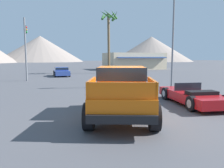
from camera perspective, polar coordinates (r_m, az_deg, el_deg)
ground_plane at (r=8.87m, az=3.46°, el=-8.18°), size 320.00×320.00×0.00m
orange_pickup_truck at (r=8.58m, az=2.46°, el=-1.23°), size 3.71×5.23×1.93m
red_convertible_car at (r=11.54m, az=20.35°, el=-2.99°), size 2.56×4.66×1.02m
parked_car_blue at (r=28.22m, az=-13.06°, el=3.21°), size 2.03×4.22×1.13m
traffic_light_main at (r=24.82m, az=-21.70°, el=11.03°), size 0.38×4.03×6.17m
street_lamp_post at (r=18.05m, az=15.72°, el=13.93°), size 0.90×0.24×7.64m
palm_tree_tall at (r=33.01m, az=-0.80°, el=14.66°), size 2.75×2.64×9.17m
storefront_building at (r=44.24m, az=5.70°, el=5.97°), size 11.18×7.33×3.25m
distant_mountain_range at (r=123.02m, az=-18.52°, el=9.60°), size 158.69×70.55×20.75m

